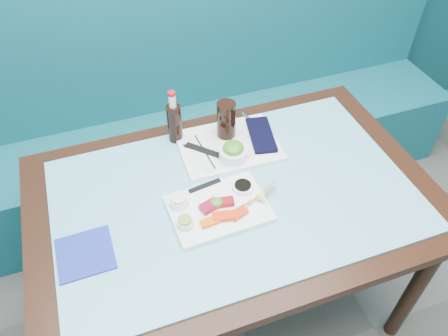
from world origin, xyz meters
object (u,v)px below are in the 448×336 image
object	(u,v)px
cola_glass	(226,120)
booth_bench	(178,130)
cola_bottle_body	(175,123)
seaweed_bowl	(233,153)
sashimi_plate	(219,208)
serving_tray	(229,146)
blue_napkin	(85,254)
dining_table	(234,210)

from	to	relation	value
cola_glass	booth_bench	bearing A→B (deg)	97.61
cola_glass	cola_bottle_body	bearing A→B (deg)	163.24
booth_bench	seaweed_bowl	bearing A→B (deg)	-85.49
sashimi_plate	seaweed_bowl	world-z (taller)	seaweed_bowl
serving_tray	seaweed_bowl	distance (m)	0.08
cola_glass	blue_napkin	bearing A→B (deg)	-148.31
serving_tray	blue_napkin	world-z (taller)	serving_tray
sashimi_plate	blue_napkin	world-z (taller)	sashimi_plate
booth_bench	seaweed_bowl	distance (m)	0.80
serving_tray	seaweed_bowl	xyz separation A→B (m)	(-0.01, -0.07, 0.03)
booth_bench	dining_table	size ratio (longest dim) A/B	2.14
cola_glass	blue_napkin	distance (m)	0.70
cola_bottle_body	blue_napkin	distance (m)	0.59
dining_table	cola_glass	distance (m)	0.35
seaweed_bowl	cola_glass	world-z (taller)	cola_glass
seaweed_bowl	sashimi_plate	bearing A→B (deg)	-121.72
dining_table	seaweed_bowl	bearing A→B (deg)	70.91
seaweed_bowl	cola_bottle_body	distance (m)	0.25
dining_table	blue_napkin	size ratio (longest dim) A/B	8.32
booth_bench	serving_tray	xyz separation A→B (m)	(0.06, -0.61, 0.39)
serving_tray	cola_glass	bearing A→B (deg)	81.39
serving_tray	booth_bench	bearing A→B (deg)	97.69
cola_glass	seaweed_bowl	bearing A→B (deg)	-98.75
booth_bench	dining_table	bearing A→B (deg)	-90.00
seaweed_bowl	serving_tray	bearing A→B (deg)	82.41
seaweed_bowl	blue_napkin	xyz separation A→B (m)	(-0.57, -0.23, -0.03)
dining_table	blue_napkin	world-z (taller)	blue_napkin
cola_glass	cola_bottle_body	xyz separation A→B (m)	(-0.19, 0.06, -0.01)
booth_bench	cola_glass	size ratio (longest dim) A/B	20.07
seaweed_bowl	cola_bottle_body	size ratio (longest dim) A/B	0.66
sashimi_plate	cola_glass	world-z (taller)	cola_glass
serving_tray	blue_napkin	size ratio (longest dim) A/B	2.21
dining_table	cola_glass	xyz separation A→B (m)	(0.07, 0.29, 0.18)
seaweed_bowl	cola_bottle_body	xyz separation A→B (m)	(-0.17, 0.19, 0.04)
sashimi_plate	cola_bottle_body	distance (m)	0.40
sashimi_plate	blue_napkin	size ratio (longest dim) A/B	1.91
serving_tray	blue_napkin	bearing A→B (deg)	-150.24
cola_bottle_body	blue_napkin	size ratio (longest dim) A/B	0.94
dining_table	serving_tray	world-z (taller)	serving_tray
serving_tray	cola_bottle_body	distance (m)	0.22
blue_napkin	serving_tray	bearing A→B (deg)	28.06
dining_table	serving_tray	xyz separation A→B (m)	(0.06, 0.23, 0.10)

